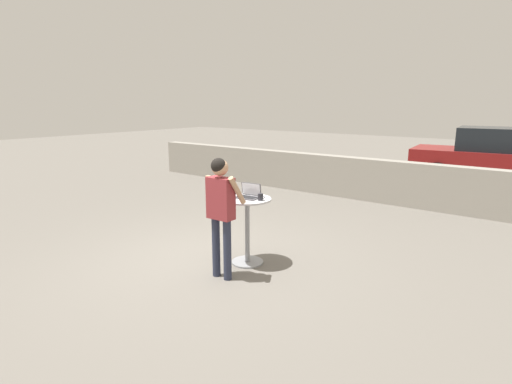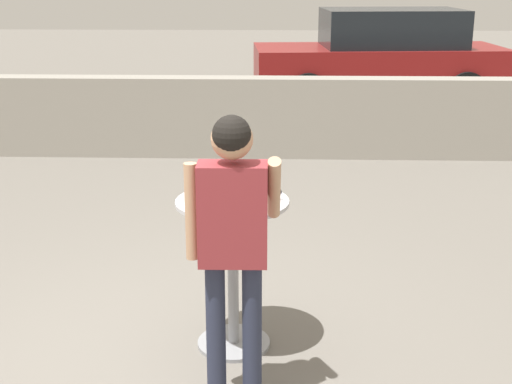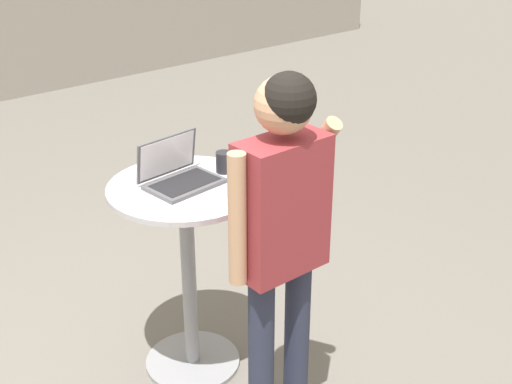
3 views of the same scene
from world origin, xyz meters
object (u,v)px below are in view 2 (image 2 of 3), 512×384
laptop (232,191)px  parked_car_near_street (382,56)px  coffee_mug (270,192)px  standing_person (233,227)px  cafe_table (233,254)px

laptop → parked_car_near_street: 9.18m
coffee_mug → parked_car_near_street: bearing=78.0°
laptop → standing_person: standing_person is taller
laptop → parked_car_near_street: bearing=76.5°
standing_person → parked_car_near_street: 9.81m
standing_person → parked_car_near_street: bearing=77.7°
cafe_table → laptop: (-0.00, 0.04, 0.40)m
laptop → parked_car_near_street: size_ratio=0.08×
coffee_mug → laptop: bearing=174.2°
laptop → coffee_mug: (0.24, -0.02, 0.00)m
laptop → standing_person: 0.66m
coffee_mug → parked_car_near_street: (1.91, 8.95, -0.21)m
cafe_table → laptop: size_ratio=2.84×
cafe_table → coffee_mug: (0.23, 0.01, 0.41)m
parked_car_near_street → standing_person: bearing=-102.3°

